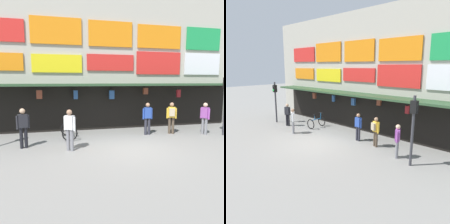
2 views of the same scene
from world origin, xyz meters
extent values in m
plane|color=gray|center=(0.00, 0.00, 0.00)|extent=(80.00, 80.00, 0.00)
cube|color=#B2AD9E|center=(0.00, 4.60, 4.00)|extent=(18.00, 1.20, 8.00)
cube|color=#2D4C2D|center=(0.00, 3.30, 2.60)|extent=(15.30, 1.40, 0.12)
cube|color=red|center=(-5.90, 3.95, 5.34)|extent=(2.73, 0.08, 1.14)
cube|color=orange|center=(-2.95, 3.95, 5.43)|extent=(2.66, 0.08, 1.39)
cube|color=orange|center=(0.00, 3.95, 5.40)|extent=(2.49, 0.08, 1.38)
cube|color=orange|center=(2.95, 3.95, 5.37)|extent=(2.72, 0.08, 1.31)
cube|color=orange|center=(-5.90, 3.95, 3.78)|extent=(2.49, 0.08, 0.90)
cube|color=yellow|center=(-2.95, 3.95, 3.73)|extent=(2.64, 0.08, 0.96)
cube|color=red|center=(0.00, 3.95, 3.83)|extent=(2.71, 0.08, 0.90)
cube|color=red|center=(2.95, 3.95, 3.85)|extent=(2.79, 0.08, 1.32)
cylinder|color=black|center=(-3.89, 3.33, 2.44)|extent=(0.02, 0.02, 0.21)
cube|color=brown|center=(-3.89, 3.33, 2.11)|extent=(0.28, 0.17, 0.44)
cylinder|color=black|center=(-2.03, 3.61, 2.42)|extent=(0.02, 0.02, 0.25)
cube|color=#2D5693|center=(-2.03, 3.61, 2.06)|extent=(0.22, 0.13, 0.47)
cylinder|color=black|center=(-0.04, 3.53, 2.41)|extent=(0.02, 0.02, 0.27)
cube|color=#2D5693|center=(-0.04, 3.53, 2.04)|extent=(0.28, 0.17, 0.48)
cylinder|color=black|center=(1.99, 3.56, 2.47)|extent=(0.02, 0.02, 0.14)
cube|color=brown|center=(1.99, 3.56, 2.22)|extent=(0.26, 0.16, 0.37)
cylinder|color=black|center=(3.99, 3.34, 2.42)|extent=(0.02, 0.02, 0.25)
cube|color=maroon|center=(3.99, 3.34, 2.07)|extent=(0.22, 0.13, 0.44)
cube|color=black|center=(0.00, 3.98, 1.25)|extent=(15.30, 0.04, 2.50)
cylinder|color=#38383D|center=(-6.00, 1.10, 1.60)|extent=(0.12, 0.12, 3.20)
cube|color=black|center=(-6.00, 1.10, 2.70)|extent=(0.30, 0.26, 0.56)
sphere|color=black|center=(-6.01, 0.97, 2.83)|extent=(0.15, 0.15, 0.15)
sphere|color=#19DB3D|center=(-6.01, 0.97, 2.57)|extent=(0.15, 0.15, 0.15)
cylinder|color=#38383D|center=(5.38, 1.10, 1.60)|extent=(0.12, 0.12, 3.20)
cube|color=black|center=(5.38, 1.10, 2.70)|extent=(0.29, 0.25, 0.56)
sphere|color=black|center=(5.38, 1.23, 2.83)|extent=(0.15, 0.15, 0.15)
sphere|color=#19DB3D|center=(5.38, 1.23, 2.57)|extent=(0.15, 0.15, 0.15)
torus|color=black|center=(-2.53, 2.83, 0.36)|extent=(0.72, 0.10, 0.72)
torus|color=black|center=(-2.47, 1.73, 0.36)|extent=(0.72, 0.10, 0.72)
cylinder|color=#1E66A8|center=(-2.50, 2.28, 0.61)|extent=(0.10, 0.99, 0.05)
cylinder|color=#1E66A8|center=(-2.49, 2.12, 0.78)|extent=(0.04, 0.04, 0.35)
cube|color=black|center=(-2.49, 2.12, 0.97)|extent=(0.11, 0.20, 0.06)
cylinder|color=#1E66A8|center=(-2.53, 2.75, 0.78)|extent=(0.04, 0.04, 0.50)
cylinder|color=black|center=(-2.53, 2.75, 1.03)|extent=(0.44, 0.06, 0.04)
cylinder|color=black|center=(-4.48, 1.07, 0.44)|extent=(0.14, 0.14, 0.88)
cylinder|color=black|center=(-4.31, 1.13, 0.44)|extent=(0.14, 0.14, 0.88)
cube|color=#232328|center=(-4.40, 1.10, 1.16)|extent=(0.41, 0.32, 0.56)
sphere|color=tan|center=(-4.40, 1.10, 1.57)|extent=(0.22, 0.22, 0.22)
cylinder|color=#232328|center=(-4.61, 1.03, 1.11)|extent=(0.09, 0.09, 0.56)
cylinder|color=#232328|center=(-4.19, 1.17, 1.11)|extent=(0.09, 0.09, 0.56)
cylinder|color=gray|center=(-2.60, 0.35, 0.44)|extent=(0.14, 0.14, 0.88)
cylinder|color=gray|center=(-2.46, 0.24, 0.44)|extent=(0.14, 0.14, 0.88)
cube|color=white|center=(-2.53, 0.29, 1.16)|extent=(0.42, 0.39, 0.56)
sphere|color=#A87A5B|center=(-2.53, 0.29, 1.57)|extent=(0.22, 0.22, 0.22)
cylinder|color=white|center=(-2.71, 0.42, 1.11)|extent=(0.09, 0.09, 0.56)
cylinder|color=white|center=(-2.35, 0.17, 1.11)|extent=(0.09, 0.09, 0.56)
cylinder|color=brown|center=(2.78, 2.04, 0.44)|extent=(0.14, 0.14, 0.88)
cylinder|color=brown|center=(2.95, 1.98, 0.44)|extent=(0.14, 0.14, 0.88)
cube|color=gold|center=(2.86, 2.01, 1.16)|extent=(0.42, 0.34, 0.56)
sphere|color=#A87A5B|center=(2.86, 2.01, 1.57)|extent=(0.22, 0.22, 0.22)
cylinder|color=gold|center=(2.66, 2.09, 1.11)|extent=(0.09, 0.09, 0.56)
cylinder|color=gold|center=(3.07, 1.93, 1.11)|extent=(0.09, 0.09, 0.56)
cube|color=tan|center=(2.80, 1.86, 1.18)|extent=(0.32, 0.25, 0.40)
cylinder|color=gray|center=(4.52, 1.38, 0.44)|extent=(0.14, 0.14, 0.88)
cylinder|color=gray|center=(4.45, 1.55, 0.44)|extent=(0.14, 0.14, 0.88)
cube|color=#9E4CA8|center=(4.49, 1.47, 1.16)|extent=(0.34, 0.42, 0.56)
sphere|color=beige|center=(4.49, 1.47, 1.57)|extent=(0.22, 0.22, 0.22)
cylinder|color=#9E4CA8|center=(4.57, 1.26, 1.11)|extent=(0.09, 0.09, 0.56)
cylinder|color=#9E4CA8|center=(4.40, 1.67, 1.11)|extent=(0.09, 0.09, 0.56)
cylinder|color=#2D2D38|center=(1.63, 2.10, 0.44)|extent=(0.14, 0.14, 0.88)
cylinder|color=#2D2D38|center=(1.45, 2.11, 0.44)|extent=(0.14, 0.14, 0.88)
cube|color=#28479E|center=(1.54, 2.11, 1.16)|extent=(0.38, 0.25, 0.56)
sphere|color=#A87A5B|center=(1.54, 2.11, 1.57)|extent=(0.22, 0.22, 0.22)
cylinder|color=#28479E|center=(1.76, 2.09, 1.11)|extent=(0.09, 0.09, 0.56)
cylinder|color=#28479E|center=(1.32, 2.12, 1.11)|extent=(0.09, 0.09, 0.56)
camera|label=1|loc=(-2.87, -8.46, 2.79)|focal=35.28mm
camera|label=2|loc=(9.48, -7.89, 4.43)|focal=35.41mm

